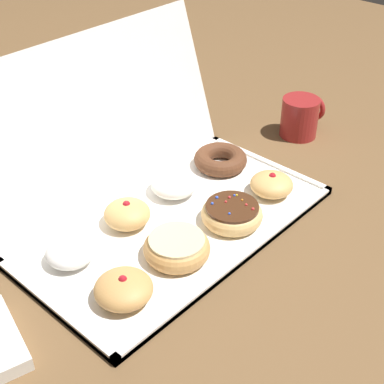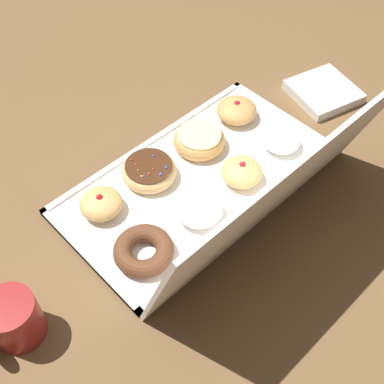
{
  "view_description": "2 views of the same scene",
  "coord_description": "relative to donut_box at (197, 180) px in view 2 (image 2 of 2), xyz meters",
  "views": [
    {
      "loc": [
        -0.58,
        -0.57,
        0.65
      ],
      "look_at": [
        0.05,
        0.01,
        0.05
      ],
      "focal_mm": 52.8,
      "sensor_mm": 36.0,
      "label": 1
    },
    {
      "loc": [
        0.47,
        0.47,
        0.79
      ],
      "look_at": [
        0.06,
        0.04,
        0.05
      ],
      "focal_mm": 46.35,
      "sensor_mm": 36.0,
      "label": 2
    }
  ],
  "objects": [
    {
      "name": "ground_plane",
      "position": [
        0.0,
        0.0,
        -0.01
      ],
      "size": [
        3.0,
        3.0,
        0.0
      ],
      "primitive_type": "plane",
      "color": "brown"
    },
    {
      "name": "jelly_filled_donut_0",
      "position": [
        -0.19,
        -0.07,
        0.03
      ],
      "size": [
        0.09,
        0.09,
        0.05
      ],
      "color": "tan",
      "rests_on": "donut_box"
    },
    {
      "name": "jelly_filled_donut_3",
      "position": [
        0.19,
        -0.07,
        0.03
      ],
      "size": [
        0.08,
        0.08,
        0.05
      ],
      "color": "tan",
      "rests_on": "donut_box"
    },
    {
      "name": "napkin_stack",
      "position": [
        -0.41,
        0.02,
        0.01
      ],
      "size": [
        0.17,
        0.17,
        0.02
      ],
      "primitive_type": "cube",
      "rotation": [
        0.0,
        0.0,
        -0.27
      ],
      "color": "white",
      "rests_on": "ground"
    },
    {
      "name": "sprinkle_donut_2",
      "position": [
        0.07,
        -0.07,
        0.02
      ],
      "size": [
        0.11,
        0.11,
        0.04
      ],
      "color": "#E5B770",
      "rests_on": "donut_box"
    },
    {
      "name": "chocolate_cake_ring_donut_7",
      "position": [
        0.2,
        0.07,
        0.02
      ],
      "size": [
        0.11,
        0.11,
        0.03
      ],
      "color": "#59331E",
      "rests_on": "donut_box"
    },
    {
      "name": "glazed_ring_donut_1",
      "position": [
        -0.07,
        -0.06,
        0.03
      ],
      "size": [
        0.11,
        0.11,
        0.04
      ],
      "color": "tan",
      "rests_on": "donut_box"
    },
    {
      "name": "donut_box",
      "position": [
        0.0,
        0.0,
        0.0
      ],
      "size": [
        0.57,
        0.3,
        0.01
      ],
      "color": "white",
      "rests_on": "ground"
    },
    {
      "name": "powdered_filled_donut_4",
      "position": [
        -0.2,
        0.06,
        0.02
      ],
      "size": [
        0.08,
        0.08,
        0.04
      ],
      "color": "white",
      "rests_on": "donut_box"
    },
    {
      "name": "jelly_filled_donut_5",
      "position": [
        -0.06,
        0.06,
        0.03
      ],
      "size": [
        0.08,
        0.08,
        0.05
      ],
      "color": "tan",
      "rests_on": "donut_box"
    },
    {
      "name": "box_lid_open",
      "position": [
        0.0,
        0.2,
        0.15
      ],
      "size": [
        0.57,
        0.1,
        0.3
      ],
      "primitive_type": "cube",
      "rotation": [
        1.26,
        0.0,
        0.0
      ],
      "color": "white",
      "rests_on": "ground"
    },
    {
      "name": "powdered_filled_donut_6",
      "position": [
        0.06,
        0.07,
        0.03
      ],
      "size": [
        0.09,
        0.09,
        0.04
      ],
      "color": "white",
      "rests_on": "donut_box"
    },
    {
      "name": "coffee_mug",
      "position": [
        0.44,
        0.03,
        0.04
      ],
      "size": [
        0.11,
        0.09,
        0.09
      ],
      "color": "maroon",
      "rests_on": "ground"
    }
  ]
}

